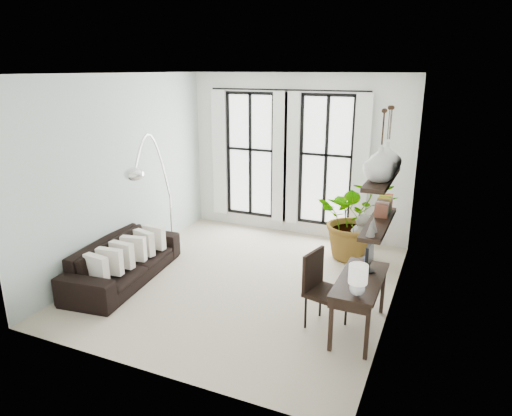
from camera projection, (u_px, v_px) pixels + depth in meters
The scene contains 16 objects.
floor at pixel (245, 281), 7.31m from camera, with size 5.00×5.00×0.00m, color #BBAC95.
ceiling at pixel (243, 73), 6.37m from camera, with size 5.00×5.00×0.00m, color white.
wall_left at pixel (123, 171), 7.70m from camera, with size 5.00×5.00×0.00m, color #B4C8BF.
wall_right at pixel (399, 201), 5.98m from camera, with size 5.00×5.00×0.00m, color white.
wall_back at pixel (297, 156), 9.03m from camera, with size 4.50×4.50×0.00m, color white.
windows at pixel (286, 158), 9.06m from camera, with size 3.26×0.13×2.65m.
wall_shelves at pixel (381, 204), 5.40m from camera, with size 0.25×1.30×0.60m.
sofa at pixel (124, 260), 7.28m from camera, with size 2.26×0.89×0.66m, color black.
throw_pillows at pixel (128, 252), 7.20m from camera, with size 0.40×1.52×0.40m.
plant at pixel (356, 218), 8.02m from camera, with size 1.34×1.16×1.48m, color #2D7228.
desk at pixel (359, 283), 5.68m from camera, with size 0.53×1.26×1.14m.
desk_chair at pixel (321, 285), 5.92m from camera, with size 0.58×0.58×1.02m.
arc_lamp at pixel (152, 163), 7.50m from camera, with size 0.72×1.79×2.28m.
buddha at pixel (361, 240), 8.03m from camera, with size 0.48×0.48×0.86m.
vase_a at pixel (380, 164), 4.99m from camera, with size 0.37×0.37×0.38m, color white.
vase_b at pixel (386, 158), 5.34m from camera, with size 0.37×0.37×0.38m, color white.
Camera 1 is at (2.83, -6.01, 3.27)m, focal length 32.00 mm.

